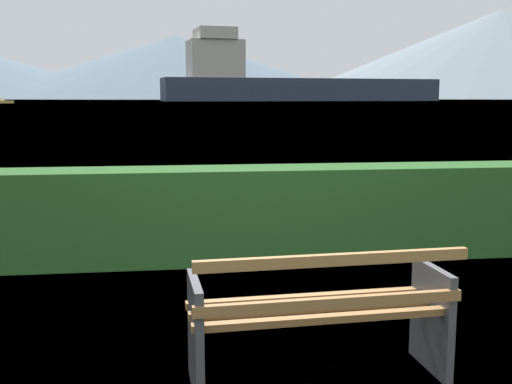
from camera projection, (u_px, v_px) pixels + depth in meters
name	position (u px, v px, depth m)	size (l,w,h in m)	color
ground_plane	(316.00, 377.00, 3.83)	(1400.00, 1400.00, 0.00)	#4C6B33
water_surface	(177.00, 100.00, 304.71)	(620.00, 620.00, 0.00)	#7A99A8
park_bench	(320.00, 315.00, 3.71)	(1.61, 0.67, 0.87)	#A0703F
hedge_row	(256.00, 213.00, 6.57)	(7.45, 0.66, 0.99)	#285B23
cargo_ship_large	(283.00, 82.00, 256.48)	(119.82, 34.48, 28.81)	#2D384C
distant_hills	(255.00, 60.00, 582.76)	(985.61, 436.55, 86.91)	slate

